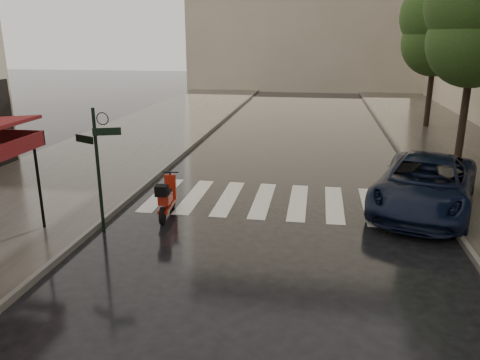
% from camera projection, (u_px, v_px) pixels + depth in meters
% --- Properties ---
extents(ground, '(120.00, 120.00, 0.00)m').
position_uv_depth(ground, '(94.00, 299.00, 8.69)').
color(ground, black).
rests_on(ground, ground).
extents(sidewalk_near, '(6.00, 60.00, 0.12)m').
position_uv_depth(sidewalk_near, '(123.00, 146.00, 20.70)').
color(sidewalk_near, '#38332D').
rests_on(sidewalk_near, ground).
extents(sidewalk_far, '(5.50, 60.00, 0.12)m').
position_uv_depth(sidewalk_far, '(478.00, 159.00, 18.38)').
color(sidewalk_far, '#38332D').
rests_on(sidewalk_far, ground).
extents(curb_near, '(0.12, 60.00, 0.16)m').
position_uv_depth(curb_near, '(190.00, 148.00, 20.21)').
color(curb_near, '#595651').
rests_on(curb_near, ground).
extents(curb_far, '(0.12, 60.00, 0.16)m').
position_uv_depth(curb_far, '(404.00, 156.00, 18.82)').
color(curb_far, '#595651').
rests_on(curb_far, ground).
extents(crosswalk, '(7.85, 3.20, 0.01)m').
position_uv_depth(crosswalk, '(280.00, 201.00, 13.88)').
color(crosswalk, silver).
rests_on(crosswalk, ground).
extents(signpost, '(1.17, 0.29, 3.10)m').
position_uv_depth(signpost, '(98.00, 161.00, 11.17)').
color(signpost, black).
rests_on(signpost, ground).
extents(tree_mid, '(3.80, 3.80, 8.34)m').
position_uv_depth(tree_mid, '(478.00, 10.00, 16.88)').
color(tree_mid, black).
rests_on(tree_mid, sidewalk_far).
extents(tree_far, '(3.80, 3.80, 8.16)m').
position_uv_depth(tree_far, '(438.00, 21.00, 23.50)').
color(tree_far, black).
rests_on(tree_far, sidewalk_far).
extents(scooter, '(0.50, 1.66, 1.09)m').
position_uv_depth(scooter, '(167.00, 199.00, 12.54)').
color(scooter, black).
rests_on(scooter, ground).
extents(parked_car, '(3.99, 5.83, 1.48)m').
position_uv_depth(parked_car, '(425.00, 184.00, 13.03)').
color(parked_car, black).
rests_on(parked_car, ground).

